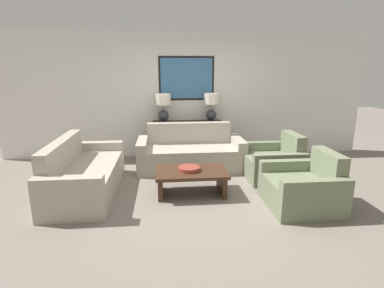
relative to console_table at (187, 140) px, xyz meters
The scene contains 11 objects.
ground_plane 2.08m from the console_table, 90.00° to the right, with size 20.00×20.00×0.00m, color slate.
back_wall 0.96m from the console_table, 90.00° to the left, with size 7.94×0.12×2.65m.
console_table is the anchor object (origin of this frame).
table_lamp_left 0.92m from the console_table, behind, with size 0.32×0.32×0.59m.
table_lamp_right 0.92m from the console_table, ahead, with size 0.32×0.32×0.59m.
couch_by_back_wall 0.71m from the console_table, 90.00° to the right, with size 2.02×0.88×0.85m.
couch_by_side 2.47m from the console_table, 135.61° to the right, with size 0.88×2.02×0.85m.
coffee_table 1.94m from the console_table, 92.83° to the right, with size 1.09×0.70×0.38m.
decorative_bowl 1.94m from the console_table, 93.91° to the right, with size 0.33×0.33×0.06m.
armchair_near_back_wall 1.98m from the console_table, 43.09° to the right, with size 0.93×0.97×0.80m.
armchair_near_camera 2.91m from the console_table, 60.24° to the right, with size 0.93×0.97×0.80m.
Camera 1 is at (-0.50, -4.25, 1.92)m, focal length 28.00 mm.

